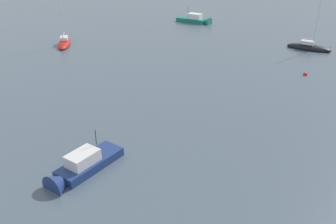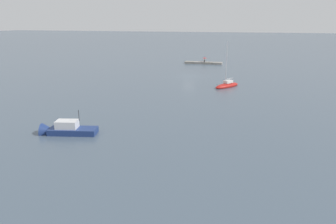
{
  "view_description": "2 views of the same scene",
  "coord_description": "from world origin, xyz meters",
  "px_view_note": "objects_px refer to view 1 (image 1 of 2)",
  "views": [
    {
      "loc": [
        15.24,
        58.24,
        14.97
      ],
      "look_at": [
        -2.78,
        38.51,
        1.8
      ],
      "focal_mm": 39.72,
      "sensor_mm": 36.0,
      "label": 1
    },
    {
      "loc": [
        -13.33,
        66.82,
        11.66
      ],
      "look_at": [
        -5.77,
        38.6,
        3.19
      ],
      "focal_mm": 34.21,
      "sensor_mm": 36.0,
      "label": 2
    }
  ],
  "objects_px": {
    "sailboat_black_mid": "(309,47)",
    "mooring_buoy_mid": "(305,74)",
    "motorboat_teal_far": "(197,21)",
    "sailboat_red_near": "(64,43)",
    "motorboat_navy_mid": "(80,169)"
  },
  "relations": [
    {
      "from": "motorboat_navy_mid",
      "to": "motorboat_teal_far",
      "type": "distance_m",
      "value": 46.95
    },
    {
      "from": "sailboat_black_mid",
      "to": "motorboat_teal_far",
      "type": "distance_m",
      "value": 21.86
    },
    {
      "from": "motorboat_navy_mid",
      "to": "motorboat_teal_far",
      "type": "bearing_deg",
      "value": -68.32
    },
    {
      "from": "sailboat_red_near",
      "to": "motorboat_teal_far",
      "type": "relative_size",
      "value": 1.27
    },
    {
      "from": "mooring_buoy_mid",
      "to": "motorboat_navy_mid",
      "type": "bearing_deg",
      "value": -1.09
    },
    {
      "from": "sailboat_black_mid",
      "to": "mooring_buoy_mid",
      "type": "distance_m",
      "value": 10.72
    },
    {
      "from": "sailboat_black_mid",
      "to": "mooring_buoy_mid",
      "type": "bearing_deg",
      "value": 9.71
    },
    {
      "from": "sailboat_black_mid",
      "to": "motorboat_navy_mid",
      "type": "relative_size",
      "value": 1.39
    },
    {
      "from": "mooring_buoy_mid",
      "to": "sailboat_red_near",
      "type": "bearing_deg",
      "value": -64.24
    },
    {
      "from": "sailboat_red_near",
      "to": "mooring_buoy_mid",
      "type": "distance_m",
      "value": 33.0
    },
    {
      "from": "sailboat_black_mid",
      "to": "motorboat_navy_mid",
      "type": "bearing_deg",
      "value": -10.91
    },
    {
      "from": "sailboat_black_mid",
      "to": "motorboat_teal_far",
      "type": "xyz_separation_m",
      "value": [
        -0.53,
        -21.85,
        0.08
      ]
    },
    {
      "from": "sailboat_red_near",
      "to": "motorboat_navy_mid",
      "type": "relative_size",
      "value": 1.36
    },
    {
      "from": "motorboat_navy_mid",
      "to": "mooring_buoy_mid",
      "type": "height_order",
      "value": "motorboat_navy_mid"
    },
    {
      "from": "sailboat_red_near",
      "to": "sailboat_black_mid",
      "type": "distance_m",
      "value": 34.47
    }
  ]
}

